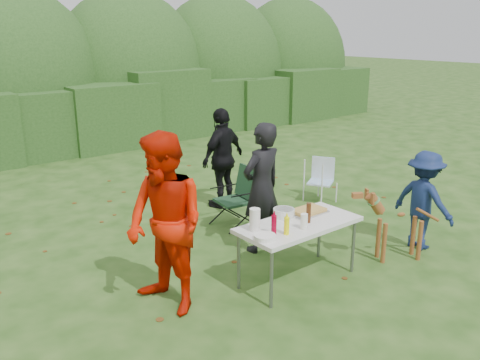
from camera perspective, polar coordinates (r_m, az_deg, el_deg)
ground at (r=6.19m, az=3.32°, el=-11.50°), size 80.00×80.00×0.00m
hedge_row at (r=12.74m, az=-21.64°, el=6.20°), size 22.00×1.40×1.70m
shrub_backdrop at (r=14.17m, az=-23.99°, el=9.97°), size 20.00×2.60×3.20m
folding_table at (r=6.02m, az=6.62°, el=-5.24°), size 1.50×0.70×0.74m
person_cook at (r=6.76m, az=2.46°, el=-0.88°), size 0.67×0.47×1.77m
person_red_jacket at (r=5.34m, az=-8.36°, el=-4.97°), size 0.86×1.04×1.94m
person_black_puffy at (r=8.48m, az=-1.94°, el=2.48°), size 1.06×0.65×1.68m
child at (r=7.32m, az=19.91°, el=-2.16°), size 0.52×0.89×1.36m
dog at (r=6.93m, az=17.55°, el=-4.87°), size 1.05×0.83×0.94m
camping_chair at (r=7.68m, az=-0.63°, el=-1.97°), size 0.65×0.65×0.92m
lawn_chair at (r=8.91m, az=9.02°, el=-0.05°), size 0.62×0.62×0.77m
food_tray at (r=6.30m, az=7.67°, el=-3.62°), size 0.45×0.30×0.02m
focaccia_bread at (r=6.29m, az=7.68°, el=-3.38°), size 0.40×0.26×0.04m
mustard_bottle at (r=5.62m, az=5.26°, el=-5.15°), size 0.06×0.06×0.20m
ketchup_bottle at (r=5.60m, az=3.83°, el=-5.06°), size 0.06×0.06×0.22m
beer_bottle at (r=5.97m, az=7.70°, el=-3.67°), size 0.06×0.06×0.24m
paper_towel_roll at (r=5.69m, az=1.68°, el=-4.48°), size 0.12×0.12×0.26m
cup_stack at (r=5.79m, az=7.21°, el=-4.64°), size 0.08×0.08×0.18m
pasta_bowl at (r=6.14m, az=4.95°, el=-3.69°), size 0.26×0.26×0.10m
plate_stack at (r=5.50m, az=2.82°, el=-6.41°), size 0.24×0.24×0.05m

